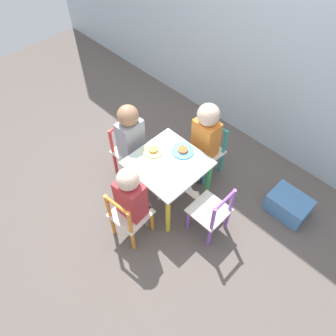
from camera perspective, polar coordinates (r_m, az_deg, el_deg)
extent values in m
plane|color=#5B514C|center=(2.81, 0.00, -4.88)|extent=(6.00, 6.00, 0.00)
cube|color=silver|center=(2.47, 0.00, 0.83)|extent=(0.53, 0.53, 0.02)
cylinder|color=#E5599E|center=(2.66, -7.05, -2.25)|extent=(0.04, 0.04, 0.42)
cylinder|color=yellow|center=(2.46, -0.01, -8.36)|extent=(0.04, 0.04, 0.42)
cylinder|color=#387AD1|center=(2.85, 0.01, 2.97)|extent=(0.04, 0.04, 0.42)
cylinder|color=green|center=(2.66, 7.06, -2.27)|extent=(0.04, 0.04, 0.42)
cube|color=silver|center=(2.81, -6.49, 2.93)|extent=(0.27, 0.27, 0.02)
cylinder|color=#DB3D38|center=(2.81, -6.33, -1.12)|extent=(0.03, 0.03, 0.25)
cylinder|color=#DB3D38|center=(2.90, -3.31, 1.31)|extent=(0.03, 0.03, 0.25)
cylinder|color=#DB3D38|center=(2.92, -9.20, 1.08)|extent=(0.03, 0.03, 0.25)
cylinder|color=#DB3D38|center=(3.01, -6.21, 3.36)|extent=(0.03, 0.03, 0.25)
cylinder|color=#DB3D38|center=(2.74, -9.85, 4.48)|extent=(0.03, 0.03, 0.26)
cylinder|color=#DB3D38|center=(2.83, -6.64, 6.81)|extent=(0.03, 0.03, 0.26)
cylinder|color=#DB3D38|center=(2.70, -8.49, 7.40)|extent=(0.03, 0.21, 0.02)
cube|color=silver|center=(2.81, 6.53, 2.90)|extent=(0.27, 0.27, 0.02)
cylinder|color=teal|center=(2.90, 3.35, 1.30)|extent=(0.03, 0.03, 0.25)
cylinder|color=teal|center=(2.81, 6.35, -1.15)|extent=(0.03, 0.03, 0.25)
cylinder|color=teal|center=(3.00, 6.27, 3.33)|extent=(0.03, 0.03, 0.25)
cylinder|color=teal|center=(2.92, 9.24, 1.03)|extent=(0.03, 0.03, 0.25)
cylinder|color=teal|center=(2.83, 6.70, 6.78)|extent=(0.03, 0.03, 0.26)
cylinder|color=teal|center=(2.74, 9.89, 4.44)|extent=(0.03, 0.03, 0.26)
cylinder|color=teal|center=(2.70, 8.55, 7.36)|extent=(0.21, 0.04, 0.02)
cube|color=silver|center=(2.43, -6.47, -7.88)|extent=(0.28, 0.28, 0.02)
cylinder|color=orange|center=(2.54, -2.80, -9.17)|extent=(0.03, 0.03, 0.25)
cylinder|color=orange|center=(2.62, -6.30, -6.59)|extent=(0.03, 0.03, 0.25)
cylinder|color=orange|center=(2.47, -6.11, -12.41)|extent=(0.03, 0.03, 0.25)
cylinder|color=orange|center=(2.56, -9.60, -9.62)|extent=(0.03, 0.03, 0.25)
cylinder|color=orange|center=(2.25, -6.64, -9.51)|extent=(0.03, 0.03, 0.26)
cylinder|color=orange|center=(2.35, -10.40, -6.57)|extent=(0.03, 0.03, 0.26)
cylinder|color=orange|center=(2.20, -8.91, -6.45)|extent=(0.21, 0.04, 0.02)
cube|color=silver|center=(2.45, 7.20, -7.25)|extent=(0.26, 0.26, 0.02)
cylinder|color=#8E51BC|center=(2.64, 6.64, -6.01)|extent=(0.03, 0.03, 0.25)
cylinder|color=#8E51BC|center=(2.55, 3.53, -8.88)|extent=(0.03, 0.03, 0.25)
cylinder|color=#8E51BC|center=(2.59, 10.25, -8.71)|extent=(0.03, 0.03, 0.25)
cylinder|color=#8E51BC|center=(2.49, 7.21, -11.77)|extent=(0.03, 0.03, 0.25)
cylinder|color=#8E51BC|center=(2.38, 11.08, -5.61)|extent=(0.03, 0.03, 0.26)
cylinder|color=#8E51BC|center=(2.27, 7.83, -8.84)|extent=(0.03, 0.03, 0.26)
cylinder|color=#8E51BC|center=(2.23, 9.88, -5.60)|extent=(0.03, 0.21, 0.02)
cylinder|color=#7A6B5B|center=(2.82, -5.32, -0.52)|extent=(0.07, 0.07, 0.26)
cylinder|color=#7A6B5B|center=(2.86, -3.90, 0.64)|extent=(0.07, 0.07, 0.26)
cube|color=#999EA8|center=(2.67, -6.52, 5.24)|extent=(0.15, 0.21, 0.33)
sphere|color=#A37556|center=(2.51, -7.01, 9.05)|extent=(0.17, 0.17, 0.17)
cylinder|color=#38383D|center=(2.86, 3.93, 0.62)|extent=(0.07, 0.07, 0.26)
cylinder|color=#38383D|center=(2.82, 5.35, -0.54)|extent=(0.07, 0.07, 0.26)
cube|color=orange|center=(2.67, 6.57, 5.25)|extent=(0.21, 0.15, 0.34)
sphere|color=beige|center=(2.50, 7.07, 9.20)|extent=(0.18, 0.18, 0.18)
cylinder|color=#7A6B5B|center=(2.56, -3.55, -8.19)|extent=(0.07, 0.07, 0.26)
cylinder|color=#7A6B5B|center=(2.60, -5.20, -6.97)|extent=(0.07, 0.07, 0.26)
cube|color=#B23338|center=(2.30, -6.49, -5.38)|extent=(0.21, 0.16, 0.32)
sphere|color=beige|center=(2.12, -7.02, -1.97)|extent=(0.16, 0.16, 0.16)
cylinder|color=#EADB66|center=(2.53, -2.58, 3.02)|extent=(0.16, 0.16, 0.01)
cylinder|color=gold|center=(2.52, -2.59, 3.24)|extent=(0.07, 0.07, 0.02)
cylinder|color=#4C9EE0|center=(2.53, 2.59, 3.02)|extent=(0.18, 0.18, 0.01)
cylinder|color=#CC6633|center=(2.52, 2.60, 3.23)|extent=(0.08, 0.08, 0.02)
cube|color=#4C7FB7|center=(2.83, 20.24, -6.06)|extent=(0.32, 0.24, 0.18)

